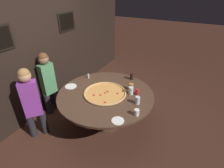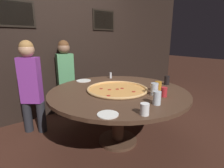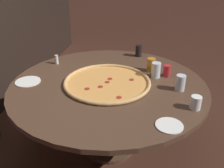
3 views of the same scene
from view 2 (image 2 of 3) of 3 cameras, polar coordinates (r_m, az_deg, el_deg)
The scene contains 15 objects.
ground_plane at distance 2.56m, azimuth 1.91°, elevation -18.07°, with size 24.00×24.00×0.00m, color #422319.
back_wall at distance 3.43m, azimuth -14.33°, elevation 12.84°, with size 6.40×0.08×2.60m.
dining_table at distance 2.29m, azimuth 2.04°, elevation -4.71°, with size 1.76×1.76×0.74m.
giant_pizza at distance 2.25m, azimuth 1.73°, elevation -1.68°, with size 0.78×0.78×0.03m.
drink_cup_far_right at distance 2.07m, azimuth 16.60°, elevation -2.52°, with size 0.07×0.07×0.11m, color #B22328.
drink_cup_front_edge at distance 2.62m, azimuth 17.47°, elevation 1.15°, with size 0.07×0.07×0.13m, color black.
drink_cup_near_right at distance 1.55m, azimuth 10.63°, elevation -8.08°, with size 0.08×0.08×0.10m, color white.
drink_cup_beside_pizza at distance 2.09m, azimuth 13.67°, elevation -1.65°, with size 0.09×0.09×0.15m, color silver.
drink_cup_by_shaker at distance 2.23m, azimuth 14.81°, elevation -0.90°, with size 0.08×0.08×0.13m, color #BC7A23.
drink_cup_centre_back at distance 1.80m, azimuth 14.44°, elevation -4.45°, with size 0.08×0.08×0.14m, color silver.
white_plate_right_side at distance 2.78m, azimuth -9.25°, elevation 1.09°, with size 0.23×0.23×0.01m, color white.
white_plate_far_back at distance 1.54m, azimuth -1.36°, elevation -9.89°, with size 0.19×0.19×0.01m, color white.
condiment_shaker at distance 2.93m, azimuth -0.46°, elevation 2.87°, with size 0.04×0.04×0.10m.
diner_far_left at distance 2.77m, azimuth -25.08°, elevation 0.50°, with size 0.34×0.31×1.37m.
diner_side_left at distance 3.23m, azimuth -14.94°, elevation 3.18°, with size 0.35×0.20×1.36m.
Camera 2 is at (-1.39, -1.65, 1.38)m, focal length 28.00 mm.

